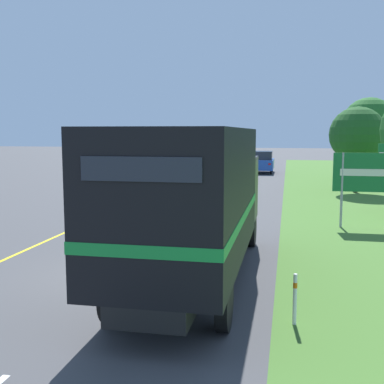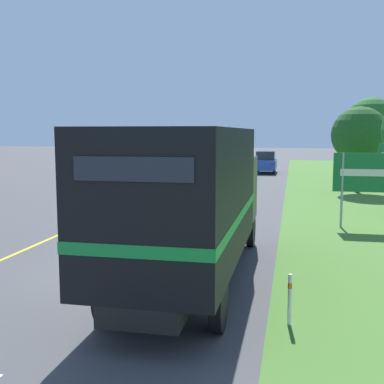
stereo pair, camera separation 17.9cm
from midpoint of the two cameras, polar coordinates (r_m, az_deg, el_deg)
ground_plane at (r=12.16m, az=-8.54°, el=-9.67°), size 200.00×200.00×0.00m
edge_line_yellow at (r=30.07m, az=-3.62°, el=0.40°), size 0.12×67.71×0.01m
centre_dash_near at (r=12.39m, az=-8.14°, el=-9.33°), size 0.12×2.60×0.01m
centre_dash_mid_a at (r=18.57m, az=-1.35°, el=-3.75°), size 0.12×2.60×0.01m
centre_dash_mid_b at (r=24.96m, az=1.97°, el=-0.96°), size 0.12×2.60×0.01m
centre_dash_far at (r=31.45m, az=3.92°, el=0.69°), size 0.12×2.60×0.01m
centre_dash_farthest at (r=37.97m, az=5.21°, el=1.77°), size 0.12×2.60×0.01m
horse_trailer_truck at (r=10.97m, az=-0.19°, el=-0.72°), size 2.44×8.74×3.57m
lead_car_white at (r=25.94m, az=-1.86°, el=1.40°), size 1.80×4.34×1.82m
lead_car_blue_ahead at (r=42.07m, az=8.31°, el=3.55°), size 1.80×4.03×1.90m
lead_car_silver_ahead at (r=53.07m, az=4.73°, el=4.36°), size 1.80×3.96×1.99m
highway_sign at (r=18.52m, az=19.71°, el=1.99°), size 2.27×0.09×3.10m
roadside_tree_mid at (r=29.52m, az=18.85°, el=6.44°), size 3.21×3.21×4.97m
roadside_tree_far at (r=36.53m, az=20.09°, el=7.53°), size 3.77×3.77×5.95m
delineator_post at (r=9.11m, az=11.53°, el=-12.18°), size 0.08×0.08×0.95m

